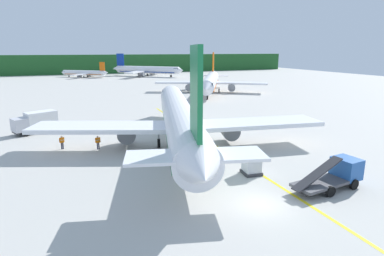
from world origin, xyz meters
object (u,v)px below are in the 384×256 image
object	(u,v)px
cargo_container_near	(252,164)
crew_marshaller	(98,141)
airliner_far_taxiway	(147,70)
service_truck_fuel	(337,174)
airliner_foreground	(179,118)
service_truck_baggage	(36,122)
airliner_distant	(84,73)
crew_loader_left	(62,141)
airliner_mid_apron	(211,81)

from	to	relation	value
cargo_container_near	crew_marshaller	world-z (taller)	cargo_container_near
airliner_far_taxiway	service_truck_fuel	distance (m)	122.40
airliner_foreground	service_truck_fuel	world-z (taller)	airliner_foreground
service_truck_fuel	service_truck_baggage	distance (m)	39.40
airliner_far_taxiway	service_truck_baggage	bearing A→B (deg)	-112.54
airliner_distant	service_truck_baggage	size ratio (longest dim) A/B	3.14
airliner_far_taxiway	airliner_distant	size ratio (longest dim) A/B	1.43
airliner_distant	service_truck_fuel	bearing A→B (deg)	-83.88
airliner_far_taxiway	airliner_foreground	bearing A→B (deg)	-101.30
service_truck_baggage	crew_loader_left	world-z (taller)	service_truck_baggage
crew_loader_left	service_truck_baggage	bearing A→B (deg)	109.60
airliner_far_taxiway	airliner_distant	distance (m)	26.63
airliner_foreground	crew_marshaller	xyz separation A→B (m)	(-9.70, 1.69, -2.42)
service_truck_baggage	cargo_container_near	xyz separation A→B (m)	(20.32, -24.80, -0.63)
service_truck_baggage	airliner_distant	bearing A→B (deg)	82.96
crew_marshaller	airliner_far_taxiway	bearing A→B (deg)	73.46
airliner_mid_apron	cargo_container_near	xyz separation A→B (m)	(-21.28, -55.91, -2.09)
service_truck_fuel	crew_loader_left	xyz separation A→B (m)	(-22.12, 20.24, -0.21)
airliner_mid_apron	crew_marshaller	size ratio (longest dim) A/B	21.23
cargo_container_near	service_truck_baggage	bearing A→B (deg)	129.34
airliner_mid_apron	airliner_distant	size ratio (longest dim) A/B	1.79
service_truck_baggage	service_truck_fuel	bearing A→B (deg)	-49.51
airliner_foreground	crew_marshaller	distance (m)	10.14
service_truck_fuel	crew_loader_left	bearing A→B (deg)	137.53
airliner_far_taxiway	crew_loader_left	xyz separation A→B (m)	(-34.63, -101.50, -1.88)
service_truck_baggage	crew_loader_left	distance (m)	10.34
crew_loader_left	airliner_far_taxiway	bearing A→B (deg)	71.16
crew_marshaller	cargo_container_near	bearing A→B (deg)	-46.23
airliner_foreground	airliner_distant	distance (m)	110.07
service_truck_baggage	cargo_container_near	size ratio (longest dim) A/B	2.95
service_truck_baggage	cargo_container_near	world-z (taller)	service_truck_baggage
airliner_far_taxiway	crew_loader_left	size ratio (longest dim) A/B	17.19
airliner_far_taxiway	service_truck_baggage	xyz separation A→B (m)	(-38.09, -91.78, -1.20)
airliner_foreground	crew_loader_left	bearing A→B (deg)	166.35
airliner_mid_apron	service_truck_fuel	distance (m)	63.17
airliner_far_taxiway	crew_marshaller	bearing A→B (deg)	-106.54
airliner_foreground	service_truck_baggage	distance (m)	21.62
cargo_container_near	airliner_mid_apron	bearing A→B (deg)	69.16
airliner_distant	cargo_container_near	xyz separation A→B (m)	(8.36, -121.70, -0.87)
crew_loader_left	service_truck_fuel	bearing A→B (deg)	-42.47
airliner_distant	crew_marshaller	world-z (taller)	airliner_distant
airliner_distant	crew_marshaller	size ratio (longest dim) A/B	11.83
airliner_far_taxiway	service_truck_fuel	size ratio (longest dim) A/B	3.90
airliner_foreground	cargo_container_near	world-z (taller)	airliner_foreground
airliner_far_taxiway	crew_marshaller	size ratio (longest dim) A/B	16.90
cargo_container_near	service_truck_fuel	bearing A→B (deg)	-44.52
cargo_container_near	crew_loader_left	distance (m)	22.62
airliner_foreground	airliner_distant	xyz separation A→B (m)	(-5.18, 109.94, -1.53)
service_truck_baggage	crew_loader_left	size ratio (longest dim) A/B	3.83
airliner_distant	cargo_container_near	world-z (taller)	airliner_distant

